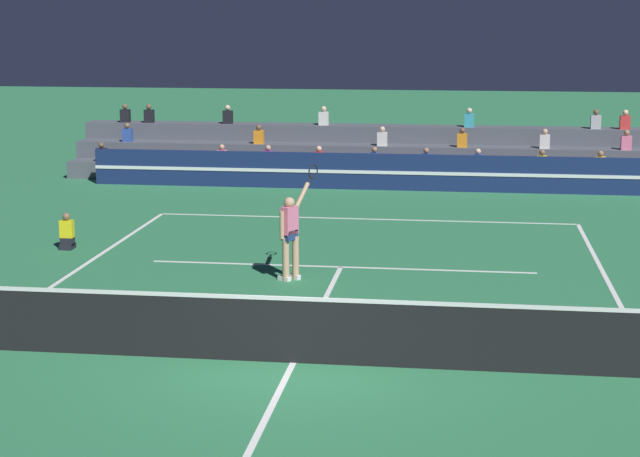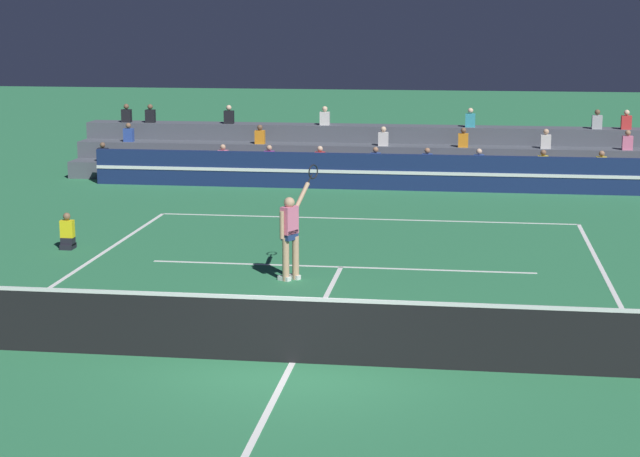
# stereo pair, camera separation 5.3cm
# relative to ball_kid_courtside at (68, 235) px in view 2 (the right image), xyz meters

# --- Properties ---
(ground_plane) EXTENTS (120.00, 120.00, 0.00)m
(ground_plane) POSITION_rel_ball_kid_courtside_xyz_m (6.44, -7.36, -0.33)
(ground_plane) COLOR #2D7A4C
(court_lines) EXTENTS (11.10, 23.90, 0.01)m
(court_lines) POSITION_rel_ball_kid_courtside_xyz_m (6.44, -7.36, -0.33)
(court_lines) COLOR white
(court_lines) RESTS_ON ground
(tennis_net) EXTENTS (12.00, 0.10, 1.10)m
(tennis_net) POSITION_rel_ball_kid_courtside_xyz_m (6.44, -7.36, 0.21)
(tennis_net) COLOR black
(tennis_net) RESTS_ON ground
(sponsor_banner_wall) EXTENTS (18.00, 0.26, 1.10)m
(sponsor_banner_wall) POSITION_rel_ball_kid_courtside_xyz_m (6.44, 9.37, 0.22)
(sponsor_banner_wall) COLOR navy
(sponsor_banner_wall) RESTS_ON ground
(bleacher_stand) EXTENTS (20.65, 2.85, 2.28)m
(bleacher_stand) POSITION_rel_ball_kid_courtside_xyz_m (6.45, 11.91, 0.32)
(bleacher_stand) COLOR #4C515B
(bleacher_stand) RESTS_ON ground
(ball_kid_courtside) EXTENTS (0.30, 0.36, 0.84)m
(ball_kid_courtside) POSITION_rel_ball_kid_courtside_xyz_m (0.00, 0.00, 0.00)
(ball_kid_courtside) COLOR black
(ball_kid_courtside) RESTS_ON ground
(tennis_player) EXTENTS (0.75, 1.14, 2.35)m
(tennis_player) POSITION_rel_ball_kid_courtside_xyz_m (5.56, -2.17, 0.65)
(tennis_player) COLOR tan
(tennis_player) RESTS_ON ground
(tennis_ball) EXTENTS (0.07, 0.07, 0.07)m
(tennis_ball) POSITION_rel_ball_kid_courtside_xyz_m (3.15, -4.15, -0.30)
(tennis_ball) COLOR #C6DB33
(tennis_ball) RESTS_ON ground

